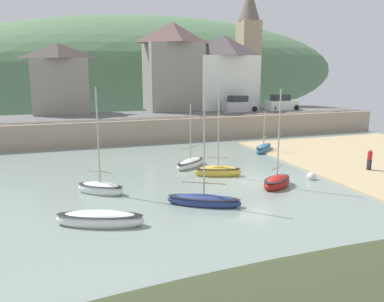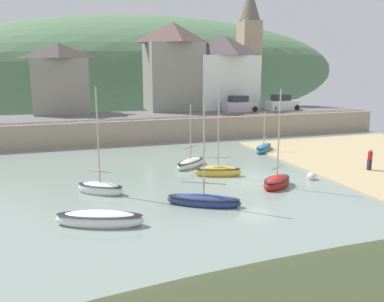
{
  "view_description": "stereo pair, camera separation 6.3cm",
  "coord_description": "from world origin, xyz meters",
  "px_view_note": "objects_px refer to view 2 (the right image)",
  "views": [
    {
      "loc": [
        -12.34,
        -23.7,
        7.57
      ],
      "look_at": [
        -3.51,
        2.82,
        1.76
      ],
      "focal_mm": 37.18,
      "sensor_mm": 36.0,
      "label": 1
    },
    {
      "loc": [
        -12.28,
        -23.72,
        7.57
      ],
      "look_at": [
        -3.51,
        2.82,
        1.76
      ],
      "focal_mm": 37.18,
      "sensor_mm": 36.0,
      "label": 2
    }
  ],
  "objects_px": {
    "rowboat_small_beached": "(191,163)",
    "dinghy_open_wooden": "(204,200)",
    "sailboat_far_left": "(277,182)",
    "sailboat_nearest_shore": "(100,219)",
    "waterfront_building_right": "(224,72)",
    "mooring_buoy": "(311,177)",
    "sailboat_blue_trim": "(218,171)",
    "person_on_slipway": "(370,158)",
    "church_with_spire": "(249,44)",
    "parked_car_by_wall": "(282,104)",
    "fishing_boat_green": "(264,148)",
    "waterfront_building_left": "(60,78)",
    "waterfront_building_centre": "(173,66)",
    "parked_car_near_slipway": "(240,105)",
    "motorboat_with_cabin": "(100,188)"
  },
  "relations": [
    {
      "from": "person_on_slipway",
      "to": "mooring_buoy",
      "type": "distance_m",
      "value": 5.56
    },
    {
      "from": "motorboat_with_cabin",
      "to": "church_with_spire",
      "type": "bearing_deg",
      "value": 86.32
    },
    {
      "from": "fishing_boat_green",
      "to": "person_on_slipway",
      "type": "height_order",
      "value": "fishing_boat_green"
    },
    {
      "from": "church_with_spire",
      "to": "waterfront_building_right",
      "type": "bearing_deg",
      "value": -143.98
    },
    {
      "from": "sailboat_blue_trim",
      "to": "parked_car_by_wall",
      "type": "distance_m",
      "value": 25.01
    },
    {
      "from": "waterfront_building_centre",
      "to": "sailboat_far_left",
      "type": "relative_size",
      "value": 1.64
    },
    {
      "from": "motorboat_with_cabin",
      "to": "mooring_buoy",
      "type": "height_order",
      "value": "motorboat_with_cabin"
    },
    {
      "from": "dinghy_open_wooden",
      "to": "mooring_buoy",
      "type": "distance_m",
      "value": 9.31
    },
    {
      "from": "motorboat_with_cabin",
      "to": "parked_car_near_slipway",
      "type": "bearing_deg",
      "value": 83.35
    },
    {
      "from": "waterfront_building_left",
      "to": "sailboat_nearest_shore",
      "type": "xyz_separation_m",
      "value": [
        1.31,
        -29.98,
        -6.2
      ]
    },
    {
      "from": "church_with_spire",
      "to": "dinghy_open_wooden",
      "type": "distance_m",
      "value": 39.26
    },
    {
      "from": "sailboat_nearest_shore",
      "to": "parked_car_near_slipway",
      "type": "bearing_deg",
      "value": 74.18
    },
    {
      "from": "parked_car_near_slipway",
      "to": "dinghy_open_wooden",
      "type": "bearing_deg",
      "value": -122.49
    },
    {
      "from": "parked_car_near_slipway",
      "to": "church_with_spire",
      "type": "bearing_deg",
      "value": 54.94
    },
    {
      "from": "church_with_spire",
      "to": "person_on_slipway",
      "type": "distance_m",
      "value": 31.53
    },
    {
      "from": "sailboat_far_left",
      "to": "fishing_boat_green",
      "type": "height_order",
      "value": "sailboat_far_left"
    },
    {
      "from": "waterfront_building_left",
      "to": "motorboat_with_cabin",
      "type": "distance_m",
      "value": 25.63
    },
    {
      "from": "sailboat_blue_trim",
      "to": "sailboat_far_left",
      "type": "bearing_deg",
      "value": -36.29
    },
    {
      "from": "waterfront_building_right",
      "to": "motorboat_with_cabin",
      "type": "distance_m",
      "value": 31.7
    },
    {
      "from": "church_with_spire",
      "to": "person_on_slipway",
      "type": "bearing_deg",
      "value": -98.27
    },
    {
      "from": "parked_car_by_wall",
      "to": "sailboat_nearest_shore",
      "type": "bearing_deg",
      "value": -136.98
    },
    {
      "from": "waterfront_building_left",
      "to": "parked_car_by_wall",
      "type": "relative_size",
      "value": 1.93
    },
    {
      "from": "mooring_buoy",
      "to": "sailboat_blue_trim",
      "type": "bearing_deg",
      "value": 153.14
    },
    {
      "from": "rowboat_small_beached",
      "to": "waterfront_building_centre",
      "type": "bearing_deg",
      "value": 38.77
    },
    {
      "from": "waterfront_building_left",
      "to": "sailboat_blue_trim",
      "type": "distance_m",
      "value": 26.17
    },
    {
      "from": "sailboat_blue_trim",
      "to": "sailboat_far_left",
      "type": "distance_m",
      "value": 4.57
    },
    {
      "from": "sailboat_far_left",
      "to": "waterfront_building_centre",
      "type": "bearing_deg",
      "value": 53.57
    },
    {
      "from": "fishing_boat_green",
      "to": "mooring_buoy",
      "type": "bearing_deg",
      "value": -143.39
    },
    {
      "from": "waterfront_building_right",
      "to": "rowboat_small_beached",
      "type": "xyz_separation_m",
      "value": [
        -11.12,
        -20.13,
        -6.88
      ]
    },
    {
      "from": "waterfront_building_left",
      "to": "person_on_slipway",
      "type": "distance_m",
      "value": 33.93
    },
    {
      "from": "sailboat_blue_trim",
      "to": "sailboat_far_left",
      "type": "xyz_separation_m",
      "value": [
        2.61,
        -3.75,
        -0.01
      ]
    },
    {
      "from": "waterfront_building_centre",
      "to": "sailboat_nearest_shore",
      "type": "relative_size",
      "value": 2.36
    },
    {
      "from": "waterfront_building_centre",
      "to": "fishing_boat_green",
      "type": "height_order",
      "value": "waterfront_building_centre"
    },
    {
      "from": "sailboat_blue_trim",
      "to": "sailboat_far_left",
      "type": "height_order",
      "value": "sailboat_blue_trim"
    },
    {
      "from": "rowboat_small_beached",
      "to": "dinghy_open_wooden",
      "type": "bearing_deg",
      "value": -142.5
    },
    {
      "from": "rowboat_small_beached",
      "to": "mooring_buoy",
      "type": "bearing_deg",
      "value": -80.73
    },
    {
      "from": "dinghy_open_wooden",
      "to": "sailboat_blue_trim",
      "type": "xyz_separation_m",
      "value": [
        3.11,
        5.57,
        0.06
      ]
    },
    {
      "from": "waterfront_building_left",
      "to": "sailboat_far_left",
      "type": "distance_m",
      "value": 30.57
    },
    {
      "from": "dinghy_open_wooden",
      "to": "mooring_buoy",
      "type": "xyz_separation_m",
      "value": [
        8.93,
        2.63,
        -0.09
      ]
    },
    {
      "from": "sailboat_far_left",
      "to": "sailboat_nearest_shore",
      "type": "bearing_deg",
      "value": 159.3
    },
    {
      "from": "fishing_boat_green",
      "to": "waterfront_building_right",
      "type": "bearing_deg",
      "value": 35.55
    },
    {
      "from": "waterfront_building_right",
      "to": "dinghy_open_wooden",
      "type": "distance_m",
      "value": 32.46
    },
    {
      "from": "person_on_slipway",
      "to": "rowboat_small_beached",
      "type": "bearing_deg",
      "value": 156.01
    },
    {
      "from": "sailboat_far_left",
      "to": "fishing_boat_green",
      "type": "distance_m",
      "value": 11.38
    },
    {
      "from": "sailboat_far_left",
      "to": "parked_car_near_slipway",
      "type": "distance_m",
      "value": 23.99
    },
    {
      "from": "waterfront_building_left",
      "to": "sailboat_nearest_shore",
      "type": "distance_m",
      "value": 30.64
    },
    {
      "from": "church_with_spire",
      "to": "sailboat_far_left",
      "type": "distance_m",
      "value": 35.25
    },
    {
      "from": "dinghy_open_wooden",
      "to": "sailboat_far_left",
      "type": "distance_m",
      "value": 6.01
    },
    {
      "from": "dinghy_open_wooden",
      "to": "parked_car_near_slipway",
      "type": "height_order",
      "value": "dinghy_open_wooden"
    },
    {
      "from": "fishing_boat_green",
      "to": "waterfront_building_left",
      "type": "bearing_deg",
      "value": 91.71
    }
  ]
}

